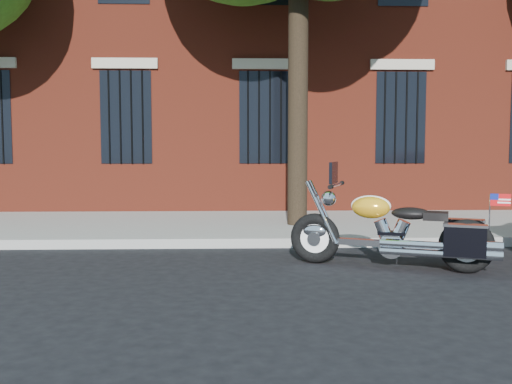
{
  "coord_description": "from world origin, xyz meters",
  "views": [
    {
      "loc": [
        -0.6,
        -7.44,
        1.59
      ],
      "look_at": [
        -0.33,
        0.8,
        0.92
      ],
      "focal_mm": 40.0,
      "sensor_mm": 36.0,
      "label": 1
    }
  ],
  "objects": [
    {
      "name": "sidewalk",
      "position": [
        0.0,
        3.26,
        0.07
      ],
      "size": [
        40.0,
        3.6,
        0.15
      ],
      "primitive_type": "cube",
      "color": "gray",
      "rests_on": "ground"
    },
    {
      "name": "curb",
      "position": [
        0.0,
        1.38,
        0.07
      ],
      "size": [
        40.0,
        0.16,
        0.15
      ],
      "primitive_type": "cube",
      "color": "gray",
      "rests_on": "ground"
    },
    {
      "name": "ground",
      "position": [
        0.0,
        0.0,
        0.0
      ],
      "size": [
        120.0,
        120.0,
        0.0
      ],
      "primitive_type": "plane",
      "color": "black",
      "rests_on": "ground"
    },
    {
      "name": "motorcycle",
      "position": [
        1.47,
        -0.25,
        0.46
      ],
      "size": [
        2.49,
        1.41,
        1.37
      ],
      "rotation": [
        0.0,
        0.0,
        -0.36
      ],
      "color": "black",
      "rests_on": "ground"
    }
  ]
}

